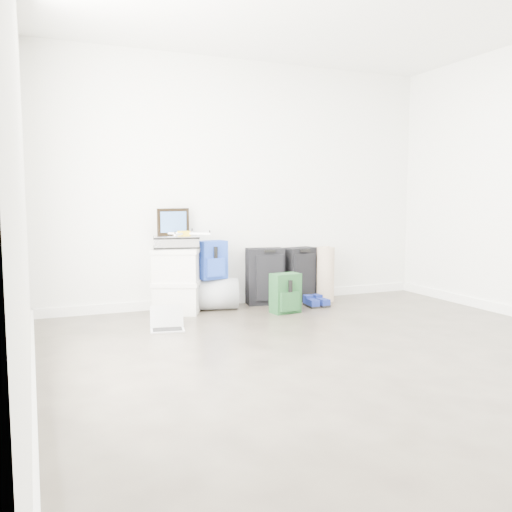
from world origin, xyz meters
name	(u,v)px	position (x,y,z in m)	size (l,w,h in m)	color
ground	(370,363)	(0.00, 0.00, 0.00)	(5.00, 5.00, 0.00)	#322B24
room_envelope	(374,120)	(0.00, 0.02, 1.72)	(4.52, 5.02, 2.71)	white
boxes_stack	(177,281)	(-0.85, 2.23, 0.34)	(0.59, 0.54, 0.67)	silver
briefcase	(176,242)	(-0.85, 2.23, 0.74)	(0.45, 0.33, 0.13)	#B2B2B7
painting	(173,222)	(-0.85, 2.33, 0.94)	(0.36, 0.14, 0.28)	black
drone	(184,233)	(-0.77, 2.21, 0.83)	(0.48, 0.48, 0.05)	yellow
duffel_bag	(212,294)	(-0.46, 2.26, 0.17)	(0.34, 0.34, 0.55)	gray
blue_backpack	(213,261)	(-0.46, 2.23, 0.53)	(0.32, 0.26, 0.40)	#163E93
large_suitcase	(265,276)	(0.19, 2.32, 0.32)	(0.44, 0.33, 0.63)	black
green_backpack	(286,294)	(0.20, 1.80, 0.20)	(0.31, 0.24, 0.41)	#153A1F
carry_on	(300,274)	(0.64, 2.35, 0.31)	(0.44, 0.33, 0.62)	black
shoes	(316,302)	(0.66, 1.99, 0.04)	(0.24, 0.27, 0.09)	black
rolled_rug	(325,274)	(0.92, 2.24, 0.31)	(0.20, 0.20, 0.62)	tan
laptop	(167,324)	(-1.11, 1.56, 0.05)	(0.33, 0.27, 0.21)	silver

